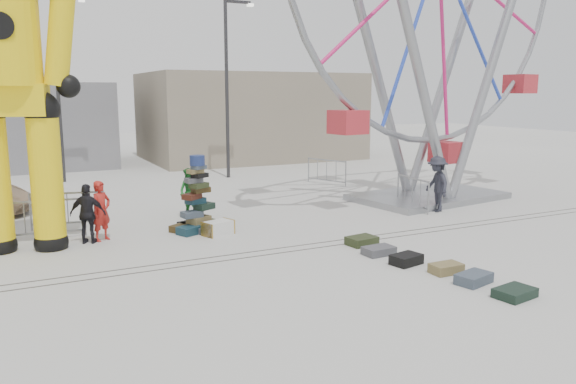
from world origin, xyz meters
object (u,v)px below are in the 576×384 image
suitcase_tower (197,210)px  barricade_wheel_front (412,193)px  pedestrian_red (101,211)px  pedestrian_grey (437,184)px  barricade_wheel_back (327,172)px  crash_test_dummy (11,76)px  barricade_dummy_c (68,210)px  pedestrian_black (88,214)px  barricade_dummy_b (45,219)px  pedestrian_green (190,193)px  lamp_post_left (59,79)px  steamer_trunk (218,228)px  lamp_post_right (229,80)px

suitcase_tower → barricade_wheel_front: size_ratio=1.08×
pedestrian_red → pedestrian_grey: size_ratio=0.88×
barricade_wheel_front → barricade_wheel_back: size_ratio=1.00×
crash_test_dummy → barricade_wheel_back: size_ratio=4.07×
barricade_dummy_c → pedestrian_black: size_ratio=1.27×
barricade_wheel_front → pedestrian_red: (-10.09, 0.34, 0.26)m
barricade_dummy_b → pedestrian_green: (4.30, 0.99, 0.22)m
suitcase_tower → pedestrian_black: bearing=160.8°
lamp_post_left → pedestrian_grey: lamp_post_left is taller
crash_test_dummy → barricade_wheel_front: crash_test_dummy is taller
steamer_trunk → barricade_wheel_back: 9.45m
crash_test_dummy → pedestrian_red: crash_test_dummy is taller
crash_test_dummy → barricade_wheel_back: crash_test_dummy is taller
lamp_post_right → barricade_wheel_front: lamp_post_right is taller
lamp_post_left → barricade_wheel_front: bearing=-49.1°
suitcase_tower → barricade_dummy_b: size_ratio=1.08×
crash_test_dummy → barricade_wheel_back: (11.95, 5.55, -3.74)m
steamer_trunk → pedestrian_black: 3.44m
lamp_post_right → lamp_post_left: 7.28m
barricade_wheel_front → barricade_wheel_back: bearing=8.6°
lamp_post_left → pedestrian_green: (2.87, -9.38, -3.71)m
barricade_wheel_front → barricade_dummy_b: bearing=92.7°
barricade_wheel_back → pedestrian_red: size_ratio=1.24×
lamp_post_right → pedestrian_red: bearing=-127.6°
lamp_post_left → barricade_wheel_back: bearing=-30.0°
pedestrian_red → pedestrian_black: bearing=167.0°
suitcase_tower → steamer_trunk: suitcase_tower is taller
steamer_trunk → pedestrian_black: pedestrian_black is taller
pedestrian_grey → lamp_post_left: bearing=-127.3°
lamp_post_right → pedestrian_black: 12.49m
pedestrian_black → barricade_dummy_b: bearing=-20.0°
pedestrian_red → pedestrian_grey: (10.55, -1.02, 0.11)m
barricade_wheel_back → pedestrian_green: pedestrian_green is taller
barricade_dummy_c → pedestrian_grey: (11.24, -2.82, 0.37)m
barricade_wheel_back → lamp_post_right: bearing=-164.3°
crash_test_dummy → pedestrian_green: crash_test_dummy is taller
lamp_post_left → pedestrian_red: size_ratio=4.96×
lamp_post_left → pedestrian_green: size_ratio=5.16×
barricade_wheel_front → steamer_trunk: bearing=102.2°
barricade_dummy_b → pedestrian_black: bearing=-39.1°
pedestrian_green → lamp_post_right: bearing=117.4°
barricade_wheel_back → barricade_dummy_c: bearing=-94.2°
barricade_wheel_back → pedestrian_grey: size_ratio=1.09×
barricade_dummy_c → pedestrian_grey: pedestrian_grey is taller
barricade_wheel_front → crash_test_dummy: bearing=97.5°
barricade_wheel_back → pedestrian_grey: bearing=-18.5°
crash_test_dummy → pedestrian_black: (1.52, 0.00, -3.50)m
pedestrian_red → pedestrian_black: (-0.36, -0.14, -0.02)m
barricade_dummy_b → barricade_wheel_front: (11.43, -1.16, 0.00)m
steamer_trunk → barricade_wheel_front: bearing=-16.0°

